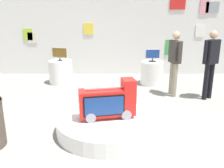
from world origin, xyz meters
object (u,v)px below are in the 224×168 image
at_px(display_pedestal_center_rear, 151,73).
at_px(shopper_browsing_near_truck, 210,60).
at_px(tv_on_left_rear, 59,53).
at_px(display_pedestal_left_rear, 60,72).
at_px(tv_on_center_rear, 152,55).
at_px(novelty_firetruck_tv, 108,103).
at_px(shopper_browsing_rear, 174,59).
at_px(main_display_pedestal, 107,124).

relative_size(display_pedestal_center_rear, shopper_browsing_near_truck, 0.41).
bearing_deg(tv_on_left_rear, display_pedestal_left_rear, 106.93).
relative_size(display_pedestal_left_rear, tv_on_center_rear, 1.64).
bearing_deg(novelty_firetruck_tv, shopper_browsing_near_truck, 35.75).
height_order(tv_on_left_rear, shopper_browsing_near_truck, shopper_browsing_near_truck).
bearing_deg(shopper_browsing_near_truck, shopper_browsing_rear, 162.51).
bearing_deg(display_pedestal_left_rear, main_display_pedestal, -65.04).
xyz_separation_m(main_display_pedestal, novelty_firetruck_tv, (0.02, -0.00, 0.44)).
bearing_deg(shopper_browsing_rear, main_display_pedestal, -129.54).
relative_size(main_display_pedestal, tv_on_left_rear, 3.74).
bearing_deg(tv_on_center_rear, display_pedestal_left_rear, 176.74).
bearing_deg(tv_on_center_rear, novelty_firetruck_tv, -112.53).
bearing_deg(display_pedestal_left_rear, shopper_browsing_rear, -20.16).
bearing_deg(display_pedestal_left_rear, display_pedestal_center_rear, -3.19).
bearing_deg(tv_on_center_rear, tv_on_left_rear, 176.82).
xyz_separation_m(display_pedestal_center_rear, tv_on_center_rear, (-0.00, -0.00, 0.56)).
distance_m(main_display_pedestal, shopper_browsing_near_truck, 3.28).
bearing_deg(novelty_firetruck_tv, display_pedestal_left_rear, 115.25).
relative_size(display_pedestal_center_rear, tv_on_center_rear, 1.62).
bearing_deg(display_pedestal_left_rear, shopper_browsing_near_truck, -19.62).
distance_m(tv_on_center_rear, shopper_browsing_near_truck, 1.80).
relative_size(main_display_pedestal, display_pedestal_left_rear, 2.59).
xyz_separation_m(novelty_firetruck_tv, display_pedestal_center_rear, (1.30, 3.13, -0.22)).
relative_size(tv_on_left_rear, shopper_browsing_rear, 0.30).
xyz_separation_m(display_pedestal_left_rear, tv_on_left_rear, (0.00, -0.00, 0.59)).
xyz_separation_m(display_pedestal_center_rear, shopper_browsing_near_truck, (1.25, -1.30, 0.67)).
bearing_deg(main_display_pedestal, tv_on_left_rear, 114.97).
height_order(main_display_pedestal, novelty_firetruck_tv, novelty_firetruck_tv).
distance_m(display_pedestal_center_rear, tv_on_center_rear, 0.56).
xyz_separation_m(main_display_pedestal, shopper_browsing_near_truck, (2.57, 1.83, 0.89)).
bearing_deg(tv_on_left_rear, shopper_browsing_near_truck, -19.58).
height_order(novelty_firetruck_tv, tv_on_center_rear, tv_on_center_rear).
bearing_deg(tv_on_left_rear, main_display_pedestal, -65.03).
height_order(main_display_pedestal, tv_on_center_rear, tv_on_center_rear).
xyz_separation_m(tv_on_left_rear, display_pedestal_center_rear, (2.85, -0.15, -0.59)).
bearing_deg(display_pedestal_center_rear, shopper_browsing_near_truck, -46.27).
xyz_separation_m(novelty_firetruck_tv, shopper_browsing_near_truck, (2.54, 1.83, 0.45)).
height_order(novelty_firetruck_tv, tv_on_left_rear, tv_on_left_rear).
relative_size(tv_on_center_rear, shopper_browsing_near_truck, 0.25).
bearing_deg(shopper_browsing_rear, tv_on_center_rear, 111.51).
relative_size(main_display_pedestal, tv_on_center_rear, 4.25).
distance_m(tv_on_left_rear, tv_on_center_rear, 2.85).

